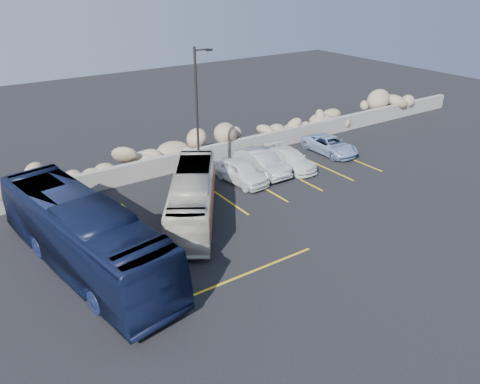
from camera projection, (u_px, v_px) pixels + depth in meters
ground at (259, 272)px, 19.97m from camera, size 90.00×90.00×0.00m
seawall at (144, 170)px, 28.69m from camera, size 60.00×0.40×1.20m
riprap_pile at (135, 153)px, 29.28m from camera, size 54.00×2.80×2.60m
parking_lines at (267, 198)px, 26.49m from camera, size 18.16×9.36×0.01m
lamppost at (198, 114)px, 26.53m from camera, size 1.14×0.18×8.00m
vintage_bus at (192, 197)px, 23.86m from camera, size 6.40×8.39×2.41m
tour_coach at (84, 235)px, 19.64m from camera, size 4.50×11.74×3.19m
car_a at (241, 172)px, 28.20m from camera, size 1.99×4.13×1.36m
car_b at (262, 162)px, 29.53m from camera, size 1.54×4.33×1.42m
car_c at (290, 159)px, 30.29m from camera, size 1.89×4.27×1.22m
car_d at (330, 145)px, 32.75m from camera, size 2.01×4.31×1.19m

